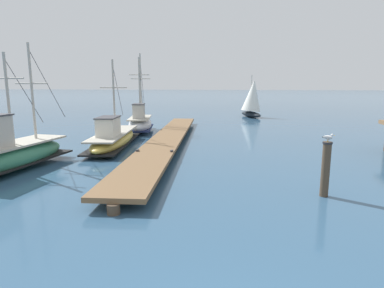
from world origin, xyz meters
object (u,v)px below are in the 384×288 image
(mooring_piling, at_px, (326,168))
(perched_seagull, at_px, (328,137))
(fishing_boat_1, at_px, (140,123))
(fishing_boat_2, at_px, (5,154))
(distant_sailboat, at_px, (252,98))
(fishing_boat_0, at_px, (113,138))

(mooring_piling, distance_m, perched_seagull, 0.99)
(fishing_boat_1, distance_m, mooring_piling, 16.22)
(fishing_boat_2, height_order, distant_sailboat, fishing_boat_2)
(fishing_boat_1, height_order, mooring_piling, fishing_boat_1)
(fishing_boat_0, xyz_separation_m, fishing_boat_1, (-0.36, 5.93, 0.16))
(distant_sailboat, bearing_deg, fishing_boat_2, -113.31)
(fishing_boat_2, bearing_deg, mooring_piling, -5.03)
(fishing_boat_1, bearing_deg, perched_seagull, -51.25)
(fishing_boat_1, xyz_separation_m, fishing_boat_2, (-1.89, -11.59, 0.03))
(fishing_boat_1, distance_m, fishing_boat_2, 11.74)
(fishing_boat_1, xyz_separation_m, mooring_piling, (10.15, -12.65, 0.21))
(mooring_piling, relative_size, distant_sailboat, 0.39)
(fishing_boat_2, distance_m, distant_sailboat, 26.18)
(mooring_piling, relative_size, perched_seagull, 4.93)
(mooring_piling, distance_m, distant_sailboat, 25.15)
(perched_seagull, bearing_deg, fishing_boat_1, 128.75)
(perched_seagull, bearing_deg, mooring_piling, -27.71)
(distant_sailboat, bearing_deg, mooring_piling, -86.13)
(perched_seagull, bearing_deg, distant_sailboat, 93.86)
(fishing_boat_0, relative_size, fishing_boat_1, 1.21)
(fishing_boat_1, xyz_separation_m, perched_seagull, (10.15, -12.64, 1.20))
(mooring_piling, height_order, distant_sailboat, distant_sailboat)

